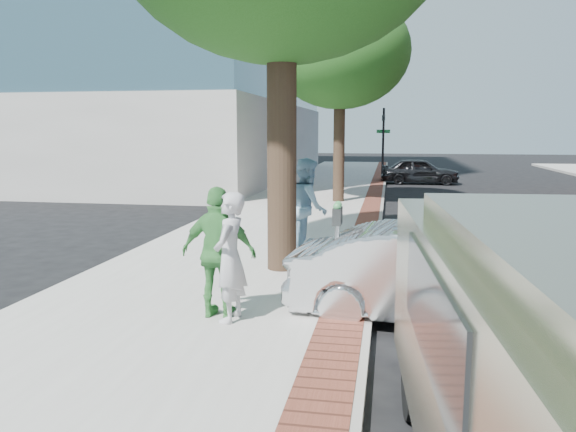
% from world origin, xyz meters
% --- Properties ---
extents(ground, '(120.00, 120.00, 0.00)m').
position_xyz_m(ground, '(0.00, 0.00, 0.00)').
color(ground, black).
rests_on(ground, ground).
extents(sidewalk, '(5.00, 60.00, 0.15)m').
position_xyz_m(sidewalk, '(-1.50, 8.00, 0.07)').
color(sidewalk, '#9E9991').
rests_on(sidewalk, ground).
extents(brick_strip, '(0.60, 60.00, 0.01)m').
position_xyz_m(brick_strip, '(0.70, 8.00, 0.15)').
color(brick_strip, brown).
rests_on(brick_strip, sidewalk).
extents(curb, '(0.10, 60.00, 0.15)m').
position_xyz_m(curb, '(1.05, 8.00, 0.07)').
color(curb, gray).
rests_on(curb, ground).
extents(office_base, '(18.20, 22.20, 4.00)m').
position_xyz_m(office_base, '(-13.00, 22.00, 2.00)').
color(office_base, gray).
rests_on(office_base, ground).
extents(signal_near, '(0.70, 0.15, 3.80)m').
position_xyz_m(signal_near, '(0.90, 22.00, 2.25)').
color(signal_near, black).
rests_on(signal_near, ground).
extents(tree_far, '(4.80, 4.80, 7.14)m').
position_xyz_m(tree_far, '(-0.50, 12.00, 5.30)').
color(tree_far, black).
rests_on(tree_far, sidewalk).
extents(parking_meter, '(0.12, 0.32, 1.47)m').
position_xyz_m(parking_meter, '(0.56, 0.01, 1.21)').
color(parking_meter, gray).
rests_on(parking_meter, sidewalk).
extents(person_gray, '(0.45, 0.65, 1.69)m').
position_xyz_m(person_gray, '(-0.73, -0.99, 1.00)').
color(person_gray, '#ABABB0').
rests_on(person_gray, sidewalk).
extents(person_officer, '(0.97, 1.11, 1.94)m').
position_xyz_m(person_officer, '(-0.31, 3.05, 1.12)').
color(person_officer, '#86B4CF').
rests_on(person_officer, sidewalk).
extents(person_green, '(1.06, 0.51, 1.75)m').
position_xyz_m(person_green, '(-0.91, -0.88, 1.02)').
color(person_green, '#408D42').
rests_on(person_green, sidewalk).
extents(sedan_silver, '(4.15, 1.75, 1.33)m').
position_xyz_m(sedan_silver, '(1.96, -0.18, 0.67)').
color(sedan_silver, silver).
rests_on(sedan_silver, ground).
extents(bg_car, '(3.82, 1.56, 1.30)m').
position_xyz_m(bg_car, '(2.76, 20.82, 0.65)').
color(bg_car, black).
rests_on(bg_car, ground).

